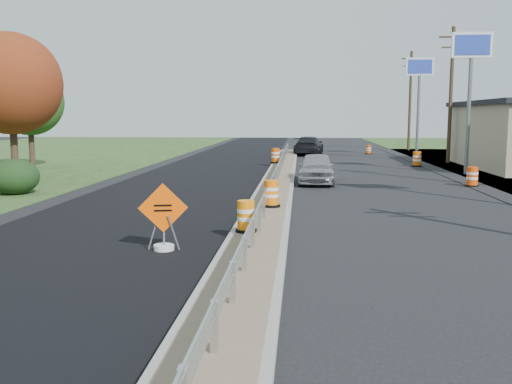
# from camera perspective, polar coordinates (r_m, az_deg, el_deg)

# --- Properties ---
(ground) EXTENTS (140.00, 140.00, 0.00)m
(ground) POSITION_cam_1_polar(r_m,az_deg,el_deg) (17.49, 0.77, -3.33)
(ground) COLOR black
(ground) RESTS_ON ground
(milled_overlay) EXTENTS (7.20, 120.00, 0.01)m
(milled_overlay) POSITION_cam_1_polar(r_m,az_deg,el_deg) (27.88, -6.95, 0.74)
(milled_overlay) COLOR black
(milled_overlay) RESTS_ON ground
(median) EXTENTS (1.60, 55.00, 0.23)m
(median) POSITION_cam_1_polar(r_m,az_deg,el_deg) (25.36, 1.94, 0.35)
(median) COLOR gray
(median) RESTS_ON ground
(guardrail) EXTENTS (0.10, 46.15, 0.72)m
(guardrail) POSITION_cam_1_polar(r_m,az_deg,el_deg) (26.28, 2.04, 1.96)
(guardrail) COLOR silver
(guardrail) RESTS_ON median
(pylon_sign_mid) EXTENTS (2.20, 0.30, 7.90)m
(pylon_sign_mid) POSITION_cam_1_polar(r_m,az_deg,el_deg) (34.58, 20.72, 12.38)
(pylon_sign_mid) COLOR slate
(pylon_sign_mid) RESTS_ON ground
(pylon_sign_north) EXTENTS (2.20, 0.30, 7.90)m
(pylon_sign_north) POSITION_cam_1_polar(r_m,az_deg,el_deg) (48.16, 16.02, 11.10)
(pylon_sign_north) COLOR slate
(pylon_sign_north) RESTS_ON ground
(utility_pole_nmid) EXTENTS (1.90, 0.26, 9.40)m
(utility_pole_nmid) POSITION_cam_1_polar(r_m,az_deg,el_deg) (42.45, 18.91, 9.40)
(utility_pole_nmid) COLOR #473523
(utility_pole_nmid) RESTS_ON ground
(utility_pole_north) EXTENTS (1.90, 0.26, 9.40)m
(utility_pole_north) POSITION_cam_1_polar(r_m,az_deg,el_deg) (57.11, 15.15, 8.99)
(utility_pole_north) COLOR #473523
(utility_pole_north) RESTS_ON ground
(hedge_north) EXTENTS (2.09, 2.09, 1.52)m
(hedge_north) POSITION_cam_1_polar(r_m,az_deg,el_deg) (26.24, -23.04, 1.41)
(hedge_north) COLOR black
(hedge_north) RESTS_ON ground
(tree_near_red) EXTENTS (4.95, 4.95, 7.35)m
(tree_near_red) POSITION_cam_1_polar(r_m,az_deg,el_deg) (30.62, -23.33, 9.90)
(tree_near_red) COLOR #473523
(tree_near_red) RESTS_ON ground
(tree_near_back) EXTENTS (4.29, 4.29, 6.37)m
(tree_near_back) POSITION_cam_1_polar(r_m,az_deg,el_deg) (39.09, -21.72, 8.40)
(tree_near_back) COLOR #473523
(tree_near_back) RESTS_ON ground
(caution_sign) EXTENTS (1.20, 0.51, 1.69)m
(caution_sign) POSITION_cam_1_polar(r_m,az_deg,el_deg) (14.34, -9.22, -4.13)
(caution_sign) COLOR white
(caution_sign) RESTS_ON ground
(barrel_median_near) EXTENTS (0.58, 0.58, 0.85)m
(barrel_median_near) POSITION_cam_1_polar(r_m,az_deg,el_deg) (15.29, -1.01, -2.50)
(barrel_median_near) COLOR black
(barrel_median_near) RESTS_ON median
(barrel_median_mid) EXTENTS (0.62, 0.62, 0.91)m
(barrel_median_mid) POSITION_cam_1_polar(r_m,az_deg,el_deg) (19.46, 1.54, -0.22)
(barrel_median_mid) COLOR black
(barrel_median_mid) RESTS_ON median
(barrel_median_far) EXTENTS (0.66, 0.66, 0.97)m
(barrel_median_far) POSITION_cam_1_polar(r_m,az_deg,el_deg) (37.66, 1.95, 3.63)
(barrel_median_far) COLOR black
(barrel_median_far) RESTS_ON median
(barrel_shoulder_near) EXTENTS (0.64, 0.64, 0.94)m
(barrel_shoulder_near) POSITION_cam_1_polar(r_m,az_deg,el_deg) (28.75, 20.81, 1.40)
(barrel_shoulder_near) COLOR black
(barrel_shoulder_near) RESTS_ON ground
(barrel_shoulder_mid) EXTENTS (0.67, 0.67, 0.98)m
(barrel_shoulder_mid) POSITION_cam_1_polar(r_m,az_deg,el_deg) (39.06, 15.80, 3.16)
(barrel_shoulder_mid) COLOR black
(barrel_shoulder_mid) RESTS_ON ground
(barrel_shoulder_far) EXTENTS (0.54, 0.54, 0.79)m
(barrel_shoulder_far) POSITION_cam_1_polar(r_m,az_deg,el_deg) (50.59, 11.19, 4.16)
(barrel_shoulder_far) COLOR black
(barrel_shoulder_far) RESTS_ON ground
(car_silver) EXTENTS (1.91, 4.47, 1.51)m
(car_silver) POSITION_cam_1_polar(r_m,az_deg,el_deg) (28.43, 6.07, 2.40)
(car_silver) COLOR #ABABB0
(car_silver) RESTS_ON ground
(car_dark_far) EXTENTS (2.80, 5.63, 1.57)m
(car_dark_far) POSITION_cam_1_polar(r_m,az_deg,el_deg) (49.06, 5.30, 4.64)
(car_dark_far) COLOR black
(car_dark_far) RESTS_ON ground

